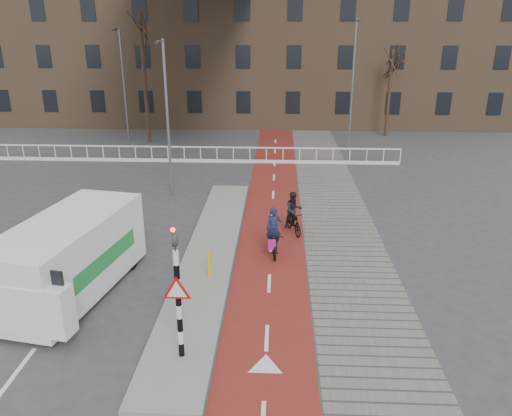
{
  "coord_description": "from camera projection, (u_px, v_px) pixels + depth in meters",
  "views": [
    {
      "loc": [
        1.74,
        -12.33,
        7.88
      ],
      "look_at": [
        0.93,
        5.0,
        1.5
      ],
      "focal_mm": 35.0,
      "sensor_mm": 36.0,
      "label": 1
    }
  ],
  "objects": [
    {
      "name": "sidewalk",
      "position": [
        332.0,
        202.0,
        23.54
      ],
      "size": [
        3.0,
        60.0,
        0.01
      ],
      "primitive_type": "cube",
      "color": "slate",
      "rests_on": "ground"
    },
    {
      "name": "van",
      "position": [
        69.0,
        256.0,
        15.15
      ],
      "size": [
        3.23,
        5.98,
        2.44
      ],
      "rotation": [
        0.0,
        0.0,
        -0.18
      ],
      "color": "white",
      "rests_on": "ground"
    },
    {
      "name": "cyclist_near",
      "position": [
        274.0,
        239.0,
        18.02
      ],
      "size": [
        0.77,
        1.74,
        1.78
      ],
      "rotation": [
        0.0,
        0.0,
        0.11
      ],
      "color": "black",
      "rests_on": "bike_lane"
    },
    {
      "name": "streetlight_right",
      "position": [
        352.0,
        86.0,
        32.53
      ],
      "size": [
        0.12,
        0.12,
        8.27
      ],
      "primitive_type": "cylinder",
      "color": "slate",
      "rests_on": "ground"
    },
    {
      "name": "curb_island",
      "position": [
        210.0,
        254.0,
        18.11
      ],
      "size": [
        1.8,
        16.0,
        0.12
      ],
      "primitive_type": "cube",
      "color": "gray",
      "rests_on": "ground"
    },
    {
      "name": "streetlight_left",
      "position": [
        124.0,
        86.0,
        34.81
      ],
      "size": [
        0.12,
        0.12,
        7.73
      ],
      "primitive_type": "cylinder",
      "color": "slate",
      "rests_on": "ground"
    },
    {
      "name": "ground",
      "position": [
        216.0,
        316.0,
        14.35
      ],
      "size": [
        120.0,
        120.0,
        0.0
      ],
      "primitive_type": "plane",
      "color": "#38383A",
      "rests_on": "ground"
    },
    {
      "name": "traffic_signal",
      "position": [
        178.0,
        290.0,
        11.8
      ],
      "size": [
        0.8,
        0.8,
        3.68
      ],
      "color": "black",
      "rests_on": "curb_island"
    },
    {
      "name": "townhouse_row",
      "position": [
        224.0,
        26.0,
        41.79
      ],
      "size": [
        46.0,
        10.0,
        15.9
      ],
      "color": "#7F6047",
      "rests_on": "ground"
    },
    {
      "name": "railing",
      "position": [
        168.0,
        157.0,
        30.4
      ],
      "size": [
        28.0,
        0.1,
        0.99
      ],
      "color": "silver",
      "rests_on": "ground"
    },
    {
      "name": "bike_lane",
      "position": [
        273.0,
        201.0,
        23.66
      ],
      "size": [
        2.5,
        60.0,
        0.01
      ],
      "primitive_type": "cube",
      "color": "maroon",
      "rests_on": "ground"
    },
    {
      "name": "cyclist_far",
      "position": [
        293.0,
        216.0,
        19.83
      ],
      "size": [
        0.95,
        1.63,
        1.72
      ],
      "rotation": [
        0.0,
        0.0,
        0.34
      ],
      "color": "black",
      "rests_on": "bike_lane"
    },
    {
      "name": "bollard",
      "position": [
        209.0,
        264.0,
        16.23
      ],
      "size": [
        0.12,
        0.12,
        0.89
      ],
      "primitive_type": "cylinder",
      "color": "gold",
      "rests_on": "curb_island"
    },
    {
      "name": "tree_mid",
      "position": [
        145.0,
        80.0,
        34.2
      ],
      "size": [
        0.26,
        0.26,
        8.67
      ],
      "primitive_type": "cylinder",
      "color": "black",
      "rests_on": "ground"
    },
    {
      "name": "streetlight_near",
      "position": [
        168.0,
        121.0,
        23.22
      ],
      "size": [
        0.12,
        0.12,
        7.32
      ],
      "primitive_type": "cylinder",
      "color": "slate",
      "rests_on": "ground"
    },
    {
      "name": "tree_right",
      "position": [
        389.0,
        94.0,
        36.62
      ],
      "size": [
        0.24,
        0.24,
        6.27
      ],
      "primitive_type": "cylinder",
      "color": "black",
      "rests_on": "ground"
    }
  ]
}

